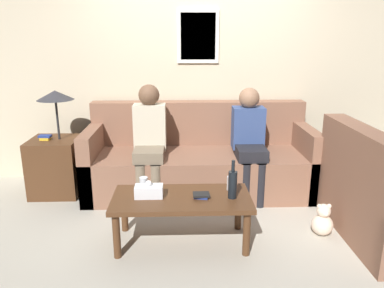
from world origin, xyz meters
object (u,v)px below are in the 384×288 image
object	(u,v)px
wine_bottle	(233,184)
teddy_bear	(323,221)
couch_main	(199,162)
person_left	(149,137)
drinking_glass	(144,182)
person_right	(249,138)
coffee_table	(182,203)

from	to	relation	value
wine_bottle	teddy_bear	bearing A→B (deg)	7.93
couch_main	teddy_bear	bearing A→B (deg)	-46.28
couch_main	person_left	xyz separation A→B (m)	(-0.54, -0.19, 0.35)
couch_main	drinking_glass	size ratio (longest dim) A/B	27.20
couch_main	person_right	distance (m)	0.64
drinking_glass	wine_bottle	bearing A→B (deg)	-18.58
couch_main	person_right	xyz separation A→B (m)	(0.52, -0.18, 0.32)
coffee_table	wine_bottle	distance (m)	0.46
couch_main	drinking_glass	bearing A→B (deg)	-119.84
coffee_table	drinking_glass	distance (m)	0.41
teddy_bear	coffee_table	bearing A→B (deg)	-176.29
drinking_glass	person_right	bearing A→B (deg)	35.45
wine_bottle	person_right	world-z (taller)	person_right
couch_main	coffee_table	bearing A→B (deg)	-100.28
couch_main	person_right	bearing A→B (deg)	-19.44
wine_bottle	person_right	size ratio (longest dim) A/B	0.28
coffee_table	wine_bottle	xyz separation A→B (m)	(0.42, -0.03, 0.18)
wine_bottle	person_right	xyz separation A→B (m)	(0.32, 1.01, 0.11)
wine_bottle	person_left	size ratio (longest dim) A/B	0.27
wine_bottle	teddy_bear	xyz separation A→B (m)	(0.83, 0.12, -0.41)
couch_main	drinking_glass	world-z (taller)	couch_main
coffee_table	drinking_glass	size ratio (longest dim) A/B	12.57
couch_main	person_left	size ratio (longest dim) A/B	2.04
drinking_glass	person_left	world-z (taller)	person_left
coffee_table	drinking_glass	bearing A→B (deg)	146.77
coffee_table	person_left	distance (m)	1.07
coffee_table	person_right	xyz separation A→B (m)	(0.73, 0.97, 0.29)
coffee_table	teddy_bear	size ratio (longest dim) A/B	3.89
coffee_table	couch_main	bearing A→B (deg)	79.72
teddy_bear	wine_bottle	bearing A→B (deg)	-172.07
person_right	teddy_bear	world-z (taller)	person_right
teddy_bear	person_left	bearing A→B (deg)	150.62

